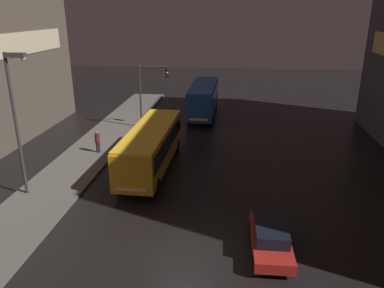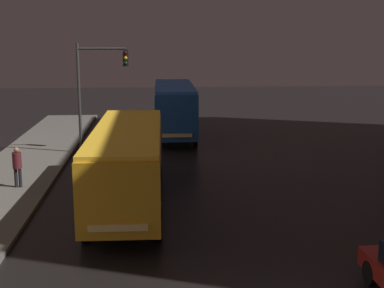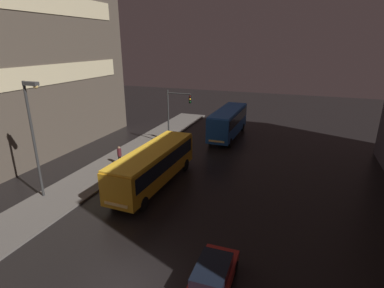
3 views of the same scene
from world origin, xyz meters
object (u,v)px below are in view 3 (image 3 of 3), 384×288
bus_near (154,163)px  street_lamp_sidewalk (33,124)px  car_taxi (212,277)px  traffic_light_main (176,109)px  pedestrian_mid (119,154)px  bus_far (228,120)px

bus_near → street_lamp_sidewalk: size_ratio=1.23×
bus_near → car_taxi: bearing=131.5°
car_taxi → traffic_light_main: size_ratio=0.70×
pedestrian_mid → bus_near: bearing=-154.2°
pedestrian_mid → traffic_light_main: traffic_light_main is taller
bus_far → street_lamp_sidewalk: (-8.93, -19.16, 3.50)m
bus_far → traffic_light_main: traffic_light_main is taller
bus_near → car_taxi: 11.55m
car_taxi → street_lamp_sidewalk: street_lamp_sidewalk is taller
bus_near → street_lamp_sidewalk: bearing=37.1°
bus_near → pedestrian_mid: 5.41m
street_lamp_sidewalk → traffic_light_main: bearing=72.5°
bus_near → bus_far: bus_far is taller
street_lamp_sidewalk → bus_far: bearing=65.0°
bus_near → traffic_light_main: 9.85m
pedestrian_mid → traffic_light_main: 8.02m
bus_far → traffic_light_main: size_ratio=1.56×
bus_far → street_lamp_sidewalk: bearing=65.8°
traffic_light_main → street_lamp_sidewalk: size_ratio=0.73×
bus_far → pedestrian_mid: bearing=59.8°
bus_far → street_lamp_sidewalk: street_lamp_sidewalk is taller
car_taxi → street_lamp_sidewalk: 15.30m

